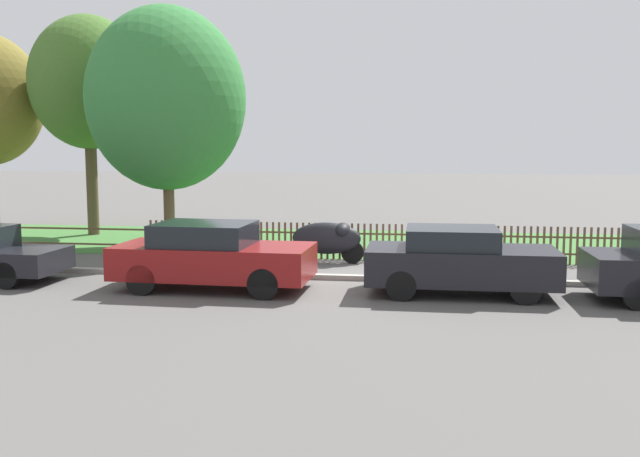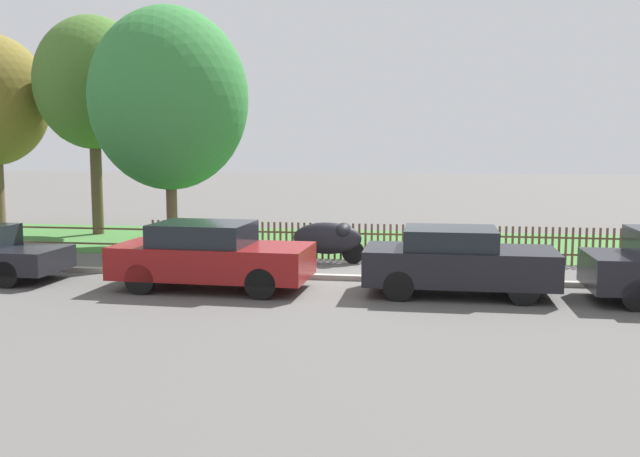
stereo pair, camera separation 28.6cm
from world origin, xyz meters
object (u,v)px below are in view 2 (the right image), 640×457
Objects in this scene: parked_car_navy_estate at (458,261)px; tree_mid_park at (169,99)px; parked_car_black_saloon at (211,255)px; tree_behind_motorcycle at (93,83)px; covered_motorcycle at (329,238)px.

tree_mid_park is (-8.47, 5.59, 3.80)m from parked_car_navy_estate.
tree_behind_motorcycle is at bearing 130.62° from parked_car_black_saloon.
parked_car_black_saloon is at bearing -61.97° from tree_mid_park.
parked_car_black_saloon is 0.60× the size of tree_mid_park.
parked_car_navy_estate is 15.54m from tree_behind_motorcycle.
tree_behind_motorcycle is 1.04× the size of tree_mid_park.
tree_behind_motorcycle reaches higher than tree_mid_park.
parked_car_navy_estate is 0.55× the size of tree_mid_park.
parked_car_black_saloon is 0.57× the size of tree_behind_motorcycle.
tree_behind_motorcycle is (-6.91, 8.59, 4.51)m from parked_car_black_saloon.
parked_car_black_saloon is 2.15× the size of covered_motorcycle.
tree_mid_park reaches higher than parked_car_black_saloon.
parked_car_navy_estate reaches higher than covered_motorcycle.
parked_car_navy_estate is at bearing -33.44° from tree_mid_park.
parked_car_black_saloon is at bearing -177.61° from parked_car_navy_estate.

